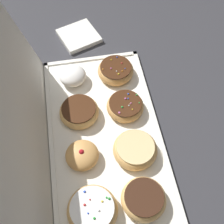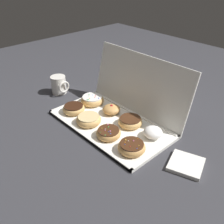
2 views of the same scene
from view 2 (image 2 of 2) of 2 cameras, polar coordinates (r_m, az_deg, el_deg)
The scene contains 13 objects.
ground_plane at distance 1.22m, azimuth -0.48°, elevation -2.92°, with size 3.00×3.00×0.00m, color #333338.
donut_box at distance 1.22m, azimuth -0.48°, elevation -2.72°, with size 0.58×0.31×0.01m.
box_lid_open at distance 1.27m, azimuth 6.00°, elevation 5.93°, with size 0.58×0.30×0.01m, color white.
chocolate_frosted_donut_0 at distance 1.31m, azimuth -8.47°, elevation 0.77°, with size 0.11×0.11×0.04m.
glazed_ring_donut_1 at distance 1.21m, azimuth -5.19°, elevation -1.66°, with size 0.12×0.12×0.04m.
sprinkle_donut_2 at distance 1.12m, azimuth -0.78°, elevation -4.64°, with size 0.11×0.11×0.04m.
sprinkle_donut_3 at distance 1.05m, azimuth 4.38°, elevation -7.70°, with size 0.11×0.11×0.04m.
sprinkle_donut_4 at distance 1.37m, azimuth -4.38°, elevation 2.73°, with size 0.12×0.12×0.05m.
jelly_filled_donut_5 at distance 1.28m, azimuth -0.13°, elevation 0.61°, with size 0.09×0.09×0.05m.
chocolate_frosted_donut_6 at distance 1.20m, azimuth 4.05°, elevation -2.07°, with size 0.11×0.11×0.04m.
powdered_filled_donut_7 at distance 1.13m, azimuth 9.06°, elevation -4.48°, with size 0.08×0.08×0.05m.
coffee_mug at distance 1.52m, azimuth -11.68°, elevation 5.98°, with size 0.10×0.08×0.10m.
napkin_stack at distance 1.04m, azimuth 16.09°, elevation -11.09°, with size 0.12×0.12×0.02m, color white.
Camera 2 is at (0.75, -0.68, 0.69)m, focal length 41.26 mm.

